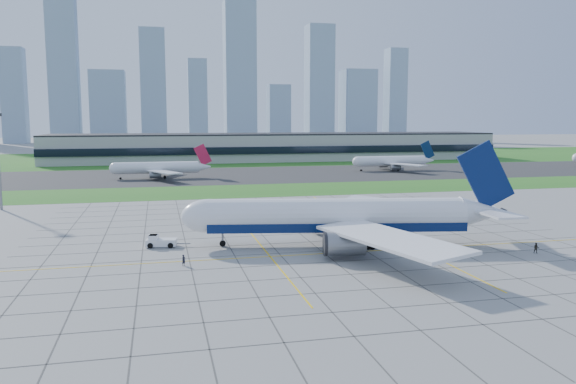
# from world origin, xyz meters

# --- Properties ---
(ground) EXTENTS (1400.00, 1400.00, 0.00)m
(ground) POSITION_xyz_m (0.00, 0.00, 0.00)
(ground) COLOR gray
(ground) RESTS_ON ground
(grass_median) EXTENTS (700.00, 35.00, 0.04)m
(grass_median) POSITION_xyz_m (0.00, 90.00, 0.02)
(grass_median) COLOR #24641C
(grass_median) RESTS_ON ground
(asphalt_taxiway) EXTENTS (700.00, 75.00, 0.04)m
(asphalt_taxiway) POSITION_xyz_m (0.00, 145.00, 0.03)
(asphalt_taxiway) COLOR #383838
(asphalt_taxiway) RESTS_ON ground
(grass_far) EXTENTS (700.00, 145.00, 0.04)m
(grass_far) POSITION_xyz_m (0.00, 255.00, 0.02)
(grass_far) COLOR #24641C
(grass_far) RESTS_ON ground
(apron_markings) EXTENTS (120.00, 130.00, 0.03)m
(apron_markings) POSITION_xyz_m (0.43, 11.09, 0.02)
(apron_markings) COLOR #474744
(apron_markings) RESTS_ON ground
(terminal) EXTENTS (260.00, 43.00, 15.80)m
(terminal) POSITION_xyz_m (40.00, 229.87, 7.89)
(terminal) COLOR #B7B7B2
(terminal) RESTS_ON ground
(city_skyline) EXTENTS (523.00, 32.40, 160.00)m
(city_skyline) POSITION_xyz_m (-8.71, 520.00, 59.09)
(city_skyline) COLOR #95ACC3
(city_skyline) RESTS_ON ground
(airliner) EXTENTS (63.37, 63.65, 20.10)m
(airliner) POSITION_xyz_m (4.55, 3.85, 5.50)
(airliner) COLOR white
(airliner) RESTS_ON ground
(pushback_tug) EXTENTS (8.37, 3.72, 2.30)m
(pushback_tug) POSITION_xyz_m (-28.83, 10.25, 1.02)
(pushback_tug) COLOR white
(pushback_tug) RESTS_ON ground
(crew_near) EXTENTS (0.82, 0.79, 1.89)m
(crew_near) POSITION_xyz_m (-25.09, -4.94, 0.94)
(crew_near) COLOR black
(crew_near) RESTS_ON ground
(crew_far) EXTENTS (1.20, 1.15, 1.95)m
(crew_far) POSITION_xyz_m (37.24, -10.38, 0.97)
(crew_far) COLOR #2A261C
(crew_far) RESTS_ON ground
(distant_jet_1) EXTENTS (38.56, 42.66, 14.08)m
(distant_jet_1) POSITION_xyz_m (-28.59, 136.87, 4.49)
(distant_jet_1) COLOR white
(distant_jet_1) RESTS_ON ground
(distant_jet_2) EXTENTS (39.00, 42.66, 14.08)m
(distant_jet_2) POSITION_xyz_m (78.65, 149.48, 4.49)
(distant_jet_2) COLOR white
(distant_jet_2) RESTS_ON ground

